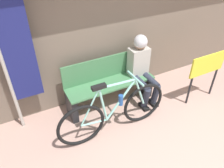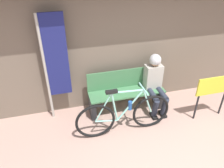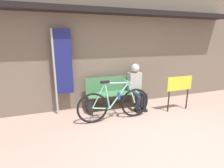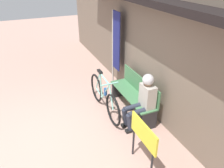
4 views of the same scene
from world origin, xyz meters
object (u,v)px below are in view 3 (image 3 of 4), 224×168
bicycle (115,104)px  signboard (179,86)px  park_bench_near (115,94)px  person_seated (136,83)px  banner_pole (61,66)px

bicycle → signboard: size_ratio=1.92×
park_bench_near → bicycle: 0.70m
park_bench_near → person_seated: 0.64m
park_bench_near → banner_pole: (-1.34, 0.12, 0.82)m
park_bench_near → person_seated: bearing=-11.7°
bicycle → person_seated: person_seated is taller
person_seated → banner_pole: bearing=172.9°
park_bench_near → signboard: 1.68m
banner_pole → signboard: banner_pole is taller
bicycle → person_seated: (0.81, 0.53, 0.31)m
person_seated → signboard: size_ratio=1.32×
person_seated → park_bench_near: bearing=168.3°
signboard → park_bench_near: bearing=156.0°
bicycle → signboard: bicycle is taller
bicycle → signboard: 1.79m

